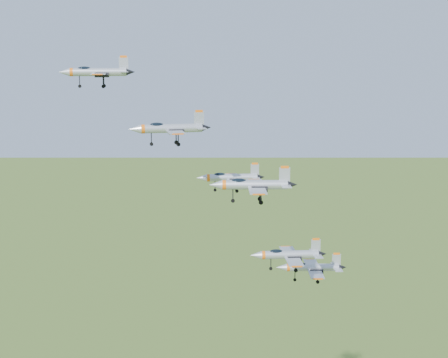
{
  "coord_description": "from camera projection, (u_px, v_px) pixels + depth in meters",
  "views": [
    {
      "loc": [
        -4.97,
        -104.0,
        155.48
      ],
      "look_at": [
        4.21,
        -2.58,
        135.85
      ],
      "focal_mm": 50.0,
      "sensor_mm": 36.0,
      "label": 1
    }
  ],
  "objects": [
    {
      "name": "jet_lead",
      "position": [
        96.0,
        72.0,
        112.45
      ],
      "size": [
        13.72,
        11.3,
        3.67
      ],
      "rotation": [
        0.0,
        0.0,
        0.04
      ],
      "color": "#A5AAB2"
    },
    {
      "name": "jet_left_high",
      "position": [
        169.0,
        128.0,
        102.19
      ],
      "size": [
        13.73,
        11.43,
        3.67
      ],
      "rotation": [
        0.0,
        0.0,
        0.13
      ],
      "color": "#A5AAB2"
    },
    {
      "name": "jet_right_high",
      "position": [
        252.0,
        185.0,
        86.31
      ],
      "size": [
        12.35,
        10.22,
        3.3
      ],
      "rotation": [
        0.0,
        0.0,
        -0.07
      ],
      "color": "#A5AAB2"
    },
    {
      "name": "jet_left_low",
      "position": [
        230.0,
        177.0,
        115.63
      ],
      "size": [
        12.75,
        10.47,
        3.42
      ],
      "rotation": [
        0.0,
        0.0,
        -0.01
      ],
      "color": "#A5AAB2"
    },
    {
      "name": "jet_right_low",
      "position": [
        288.0,
        254.0,
        98.0
      ],
      "size": [
        12.2,
        10.03,
        3.27
      ],
      "rotation": [
        0.0,
        0.0,
        -0.02
      ],
      "color": "#A5AAB2"
    },
    {
      "name": "jet_trail",
      "position": [
        310.0,
        267.0,
        107.44
      ],
      "size": [
        12.23,
        10.14,
        3.27
      ],
      "rotation": [
        0.0,
        0.0,
        -0.08
      ],
      "color": "#A5AAB2"
    }
  ]
}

